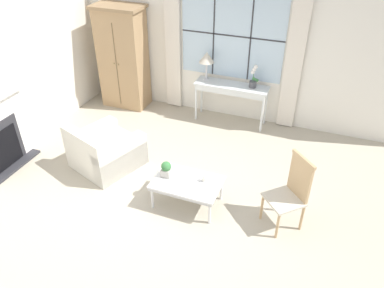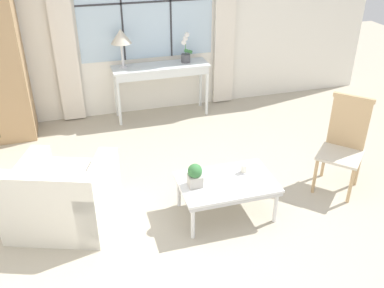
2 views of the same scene
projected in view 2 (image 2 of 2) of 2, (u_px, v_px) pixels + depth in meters
ground_plane at (212, 231)px, 4.22m from camera, size 14.00×14.00×0.00m
wall_back_windowed at (146, 18)px, 6.06m from camera, size 7.20×0.14×2.80m
console_table at (161, 71)px, 6.20m from camera, size 1.39×0.40×0.79m
table_lamp at (121, 37)px, 5.86m from camera, size 0.29×0.29×0.55m
potted_orchid at (186, 51)px, 6.20m from camera, size 0.17×0.13×0.44m
armchair_upholstered at (63, 197)px, 4.25m from camera, size 1.20×1.21×0.77m
side_chair_wooden at (345, 139)px, 4.64m from camera, size 0.62×0.62×1.06m
coffee_table at (227, 185)px, 4.28m from camera, size 0.96×0.63×0.40m
potted_plant_small at (195, 175)px, 4.14m from camera, size 0.14×0.14×0.24m
pillar_candle at (244, 169)px, 4.37m from camera, size 0.09×0.09×0.11m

